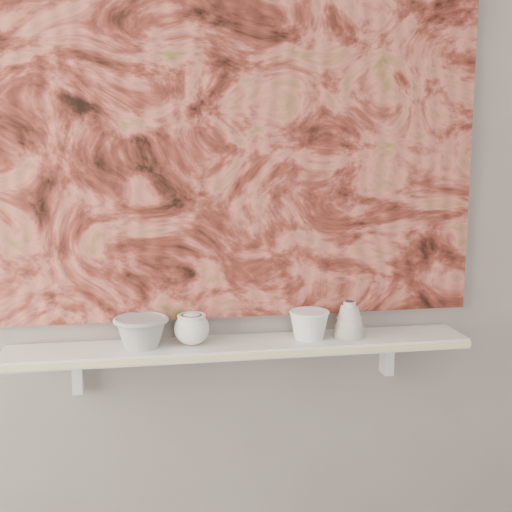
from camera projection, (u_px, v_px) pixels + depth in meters
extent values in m
plane|color=gray|center=(236.00, 201.00, 2.18)|extent=(3.60, 0.00, 3.60)
cube|color=silver|center=(241.00, 347.00, 2.16)|extent=(1.40, 0.18, 0.03)
cube|color=beige|center=(246.00, 356.00, 2.07)|extent=(1.40, 0.01, 0.02)
cube|color=silver|center=(78.00, 373.00, 2.15)|extent=(0.03, 0.06, 0.12)
cube|color=silver|center=(387.00, 355.00, 2.32)|extent=(0.03, 0.06, 0.12)
cube|color=maroon|center=(236.00, 138.00, 2.13)|extent=(1.50, 0.02, 1.10)
cube|color=black|center=(378.00, 236.00, 2.25)|extent=(0.09, 0.00, 0.08)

